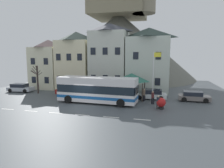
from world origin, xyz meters
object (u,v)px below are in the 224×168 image
at_px(townhouse_01, 76,61).
at_px(pedestrian_00, 144,95).
at_px(parked_car_02, 20,88).
at_px(harbour_buoy, 161,103).
at_px(hilltop_castle, 119,44).
at_px(townhouse_00, 49,64).
at_px(pedestrian_02, 153,97).
at_px(pedestrian_01, 136,95).
at_px(bus_shelter, 132,77).
at_px(transit_bus, 97,90).
at_px(parked_car_00, 151,94).
at_px(parked_car_01, 194,96).
at_px(pedestrian_03, 158,101).
at_px(townhouse_03, 148,60).
at_px(parked_car_03, 71,90).
at_px(townhouse_02, 109,58).
at_px(public_bench, 131,93).
at_px(flagpole, 154,73).
at_px(bare_tree_00, 37,78).

xyz_separation_m(townhouse_01, pedestrian_00, (12.69, -7.21, -4.16)).
xyz_separation_m(parked_car_02, harbour_buoy, (22.75, -5.46, 0.06)).
relative_size(hilltop_castle, harbour_buoy, 30.50).
bearing_deg(townhouse_00, harbour_buoy, -27.54).
xyz_separation_m(pedestrian_00, pedestrian_02, (1.18, -1.23, -0.04)).
relative_size(parked_car_02, pedestrian_01, 2.41).
distance_m(bus_shelter, pedestrian_00, 3.07).
bearing_deg(transit_bus, townhouse_00, 145.74).
bearing_deg(parked_car_00, pedestrian_00, 62.79).
bearing_deg(parked_car_01, harbour_buoy, -127.56).
distance_m(parked_car_02, pedestrian_03, 23.11).
xyz_separation_m(townhouse_00, townhouse_03, (18.16, 0.26, 0.80)).
bearing_deg(townhouse_03, pedestrian_03, -80.01).
distance_m(transit_bus, parked_car_03, 7.18).
bearing_deg(townhouse_01, pedestrian_01, -34.28).
distance_m(townhouse_02, parked_car_03, 8.50).
distance_m(townhouse_00, hilltop_castle, 22.38).
relative_size(parked_car_01, public_bench, 2.27).
xyz_separation_m(parked_car_03, flagpole, (12.57, -2.28, 3.09)).
relative_size(pedestrian_01, bare_tree_00, 0.39).
bearing_deg(hilltop_castle, pedestrian_01, -73.57).
bearing_deg(harbour_buoy, townhouse_00, 152.46).
bearing_deg(harbour_buoy, pedestrian_03, -160.45).
bearing_deg(townhouse_00, parked_car_02, -114.12).
bearing_deg(bus_shelter, pedestrian_02, -40.11).
distance_m(bus_shelter, pedestrian_01, 2.98).
distance_m(bus_shelter, parked_car_00, 3.51).
xyz_separation_m(townhouse_00, pedestrian_03, (20.10, -10.77, -3.49)).
bearing_deg(parked_car_00, flagpole, 99.24).
height_order(townhouse_00, transit_bus, townhouse_00).
relative_size(townhouse_01, townhouse_03, 0.97).
xyz_separation_m(townhouse_02, pedestrian_01, (5.50, -7.52, -4.64)).
bearing_deg(townhouse_03, bare_tree_00, -159.96).
bearing_deg(pedestrian_03, parked_car_01, 49.54).
relative_size(townhouse_01, parked_car_03, 2.34).
xyz_separation_m(townhouse_02, public_bench, (4.38, -3.71, -5.15)).
bearing_deg(townhouse_00, hilltop_castle, 65.76).
bearing_deg(parked_car_03, pedestrian_02, 161.21).
bearing_deg(bare_tree_00, parked_car_03, 5.21).
height_order(hilltop_castle, public_bench, hilltop_castle).
relative_size(pedestrian_00, pedestrian_01, 0.98).
bearing_deg(pedestrian_00, public_bench, 124.73).
height_order(townhouse_03, bus_shelter, townhouse_03).
xyz_separation_m(bus_shelter, pedestrian_01, (0.85, -2.08, -1.97)).
xyz_separation_m(townhouse_01, bare_tree_00, (-4.11, -5.83, -2.63)).
bearing_deg(townhouse_00, parked_car_00, -16.29).
relative_size(townhouse_02, parked_car_03, 2.60).
xyz_separation_m(townhouse_02, parked_car_01, (12.84, -5.07, -4.99)).
relative_size(transit_bus, pedestrian_02, 6.29).
height_order(transit_bus, harbour_buoy, transit_bus).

